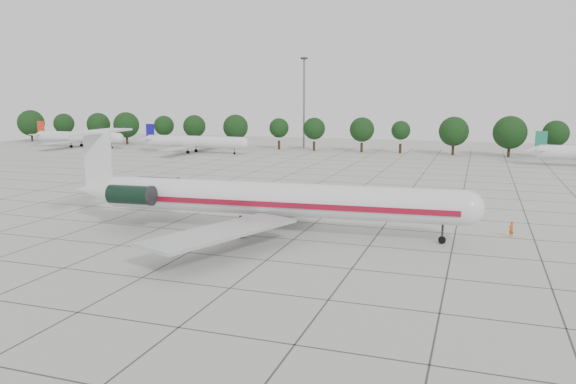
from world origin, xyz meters
name	(u,v)px	position (x,y,z in m)	size (l,w,h in m)	color
ground	(315,223)	(0.00, 0.00, 0.00)	(260.00, 260.00, 0.00)	#BABBB3
apron_joints	(344,201)	(0.00, 15.00, 0.01)	(170.00, 170.00, 0.02)	#383838
main_airliner	(255,198)	(-5.12, -6.19, 3.86)	(46.62, 36.55, 10.93)	silver
ground_crew	(511,229)	(21.70, 0.56, 0.84)	(0.62, 0.40, 1.69)	#C8540B
bg_airliner_a	(78,137)	(-92.68, 72.40, 2.91)	(28.24, 27.20, 7.40)	silver
bg_airliner_b	(194,142)	(-52.71, 68.56, 2.91)	(28.24, 27.20, 7.40)	silver
tree_line	(362,130)	(-11.68, 85.00, 5.98)	(249.86, 8.44, 10.22)	#332114
floodlight_mast	(304,98)	(-30.00, 92.00, 14.28)	(1.60, 1.60, 25.45)	slate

